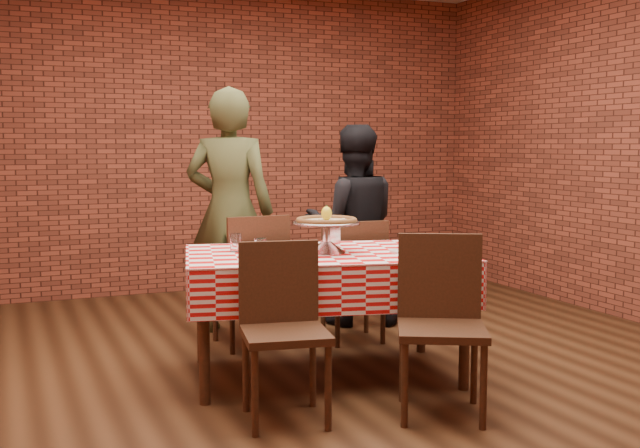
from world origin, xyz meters
The scene contains 19 objects.
ground centered at (0.00, 0.00, 0.00)m, with size 6.00×6.00×0.00m, color black.
back_wall centered at (0.00, 3.00, 1.45)m, with size 5.50×5.50×0.00m, color brown.
table centered at (-0.07, 0.00, 0.38)m, with size 1.63×0.98×0.75m, color #442414.
tablecloth centered at (-0.07, 0.00, 0.62)m, with size 1.67×1.01×0.28m, color red, non-canonical shape.
pizza_stand centered at (-0.07, -0.01, 0.85)m, with size 0.41×0.41×0.18m, color silver, non-canonical shape.
pizza centered at (-0.07, -0.01, 0.95)m, with size 0.37×0.37×0.03m, color #C4B686.
lemon centered at (-0.07, -0.01, 0.99)m, with size 0.06×0.06×0.08m, color yellow.
water_glass_left centered at (-0.50, -0.05, 0.81)m, with size 0.07×0.07×0.11m, color white.
water_glass_right centered at (-0.56, 0.24, 0.81)m, with size 0.07×0.07×0.11m, color white.
side_plate centered at (0.35, -0.19, 0.76)m, with size 0.16×0.16×0.01m, color white.
sweetener_packet_a centered at (0.42, -0.33, 0.76)m, with size 0.05×0.04×0.01m, color white.
sweetener_packet_b centered at (0.54, -0.29, 0.76)m, with size 0.05×0.04×0.01m, color white.
condiment_caddy centered at (0.07, 0.25, 0.83)m, with size 0.10×0.08×0.14m, color silver.
chair_near_left centered at (-0.56, -0.63, 0.45)m, with size 0.42×0.42×0.90m, color #442414, non-canonical shape.
chair_near_right centered at (0.21, -0.87, 0.46)m, with size 0.45×0.45×0.93m, color #442414, non-canonical shape.
chair_far_left centered at (-0.28, 0.87, 0.46)m, with size 0.44×0.44×0.92m, color #442414, non-canonical shape.
chair_far_right centered at (0.44, 0.70, 0.44)m, with size 0.40×0.40×0.88m, color #442414, non-canonical shape.
diner_olive centered at (-0.29, 1.29, 0.91)m, with size 0.66×0.43×1.82m, color #3F4323.
diner_black centered at (0.67, 1.18, 0.78)m, with size 0.75×0.59×1.55m, color black.
Camera 1 is at (-1.87, -4.19, 1.41)m, focal length 43.12 mm.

